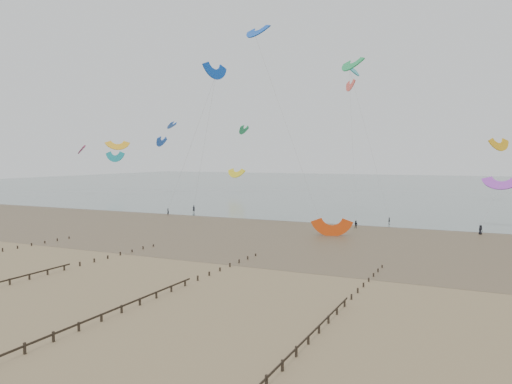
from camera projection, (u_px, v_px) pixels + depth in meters
ground at (186, 271)px, 62.63m from camera, size 500.00×500.00×0.00m
sea_and_shore at (267, 231)px, 95.43m from camera, size 500.00×665.00×0.03m
groynes at (106, 315)px, 43.69m from camera, size 72.16×50.16×1.00m
kitesurfer_lead at (168, 212)px, 121.47m from camera, size 0.73×0.63×1.69m
kitesurfers at (429, 227)px, 95.61m from camera, size 106.67×18.18×1.86m
grounded_kite at (332, 236)px, 89.94m from camera, size 7.26×6.30×3.42m
kites_airborne at (306, 134)px, 156.39m from camera, size 258.44×123.59×40.49m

